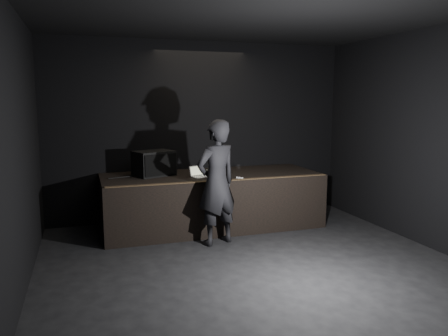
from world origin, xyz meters
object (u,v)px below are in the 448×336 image
stage_riser (212,200)px  person (217,183)px  laptop (199,174)px  beer_can (209,174)px  stage_monitor (154,163)px

stage_riser → person: 1.14m
laptop → person: (0.10, -0.77, -0.02)m
stage_riser → laptop: size_ratio=11.11×
laptop → beer_can: bearing=-81.3°
laptop → person: bearing=-103.9°
beer_can → person: (-0.03, -0.56, -0.05)m
stage_monitor → person: 1.44m
stage_monitor → beer_can: stage_monitor is taller
laptop → stage_riser: bearing=15.0°
stage_monitor → person: size_ratio=0.39×
beer_can → person: size_ratio=0.08×
stage_riser → stage_monitor: (-1.04, 0.16, 0.73)m
stage_riser → stage_monitor: 1.28m
beer_can → person: bearing=-92.6°
stage_riser → laptop: laptop is taller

